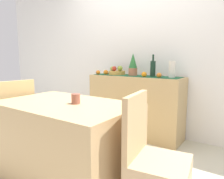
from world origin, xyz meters
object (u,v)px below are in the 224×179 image
(fruit_bowl, at_px, (117,73))
(ceramic_vase, at_px, (172,69))
(sideboard_console, at_px, (135,106))
(coffee_cup, at_px, (76,99))
(wine_bottle, at_px, (153,68))
(chair_near_window, at_px, (14,133))
(potted_plant, at_px, (133,65))
(dining_table, at_px, (67,141))

(fruit_bowl, height_order, ceramic_vase, ceramic_vase)
(sideboard_console, xyz_separation_m, coffee_cup, (0.14, -1.37, 0.34))
(wine_bottle, xyz_separation_m, chair_near_window, (-1.13, -1.40, -0.74))
(ceramic_vase, height_order, chair_near_window, ceramic_vase)
(sideboard_console, distance_m, fruit_bowl, 0.58)
(fruit_bowl, distance_m, wine_bottle, 0.59)
(potted_plant, relative_size, coffee_cup, 3.65)
(dining_table, bearing_deg, wine_bottle, 80.46)
(potted_plant, xyz_separation_m, chair_near_window, (-0.82, -1.40, -0.78))
(sideboard_console, distance_m, coffee_cup, 1.42)
(potted_plant, xyz_separation_m, coffee_cup, (0.19, -1.37, -0.26))
(ceramic_vase, height_order, dining_table, ceramic_vase)
(wine_bottle, bearing_deg, sideboard_console, 180.00)
(potted_plant, relative_size, chair_near_window, 0.36)
(fruit_bowl, relative_size, ceramic_vase, 1.16)
(dining_table, xyz_separation_m, chair_near_window, (-0.90, -0.00, -0.10))
(wine_bottle, relative_size, ceramic_vase, 1.38)
(wine_bottle, bearing_deg, dining_table, -99.54)
(sideboard_console, height_order, wine_bottle, wine_bottle)
(sideboard_console, height_order, ceramic_vase, ceramic_vase)
(chair_near_window, bearing_deg, sideboard_console, 58.23)
(wine_bottle, distance_m, ceramic_vase, 0.27)
(sideboard_console, xyz_separation_m, ceramic_vase, (0.54, 0.00, 0.55))
(dining_table, bearing_deg, sideboard_console, 91.42)
(ceramic_vase, xyz_separation_m, coffee_cup, (-0.39, -1.37, -0.21))
(wine_bottle, xyz_separation_m, potted_plant, (-0.31, -0.00, 0.05))
(dining_table, bearing_deg, ceramic_vase, 70.22)
(wine_bottle, bearing_deg, ceramic_vase, 0.00)
(sideboard_console, bearing_deg, potted_plant, -180.00)
(dining_table, bearing_deg, potted_plant, 93.17)
(coffee_cup, height_order, chair_near_window, chair_near_window)
(sideboard_console, height_order, fruit_bowl, fruit_bowl)
(potted_plant, bearing_deg, chair_near_window, -120.49)
(sideboard_console, distance_m, chair_near_window, 1.65)
(dining_table, bearing_deg, chair_near_window, -179.81)
(sideboard_console, distance_m, dining_table, 1.40)
(wine_bottle, xyz_separation_m, coffee_cup, (-0.13, -1.37, -0.22))
(fruit_bowl, relative_size, potted_plant, 0.78)
(potted_plant, bearing_deg, wine_bottle, 0.00)
(fruit_bowl, relative_size, dining_table, 0.20)
(fruit_bowl, bearing_deg, coffee_cup, -71.31)
(sideboard_console, height_order, coffee_cup, sideboard_console)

